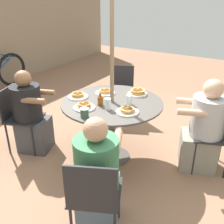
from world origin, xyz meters
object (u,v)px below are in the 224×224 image
object	(u,v)px
patio_chair_north	(121,88)
diner_west	(203,130)
pancake_plate_c	(127,111)
diner_east	(30,116)
drinking_glass_a	(108,104)
coffee_cup	(84,113)
pancake_plate_a	(84,106)
patio_chair_south	(94,194)
patio_chair_west	(219,132)
pancake_plate_e	(138,92)
drinking_glass_b	(129,100)
diner_south	(98,180)
patio_chair_east	(18,114)
pancake_plate_b	(105,92)
patio_table	(112,112)
syrup_bottle	(100,101)
pancake_plate_d	(78,96)

from	to	relation	value
patio_chair_north	diner_west	world-z (taller)	diner_west
pancake_plate_c	diner_east	bearing A→B (deg)	99.33
diner_west	drinking_glass_a	size ratio (longest dim) A/B	8.83
coffee_cup	pancake_plate_a	bearing A→B (deg)	38.65
patio_chair_south	patio_chair_west	bearing A→B (deg)	42.89
pancake_plate_e	drinking_glass_b	bearing A→B (deg)	-169.74
patio_chair_north	diner_south	distance (m)	2.24
patio_chair_south	patio_chair_east	bearing A→B (deg)	132.87
drinking_glass_a	pancake_plate_b	bearing A→B (deg)	36.58
pancake_plate_e	coffee_cup	xyz separation A→B (m)	(-0.85, 0.16, 0.02)
patio_table	coffee_cup	world-z (taller)	coffee_cup
pancake_plate_e	syrup_bottle	world-z (taller)	syrup_bottle
patio_table	diner_south	size ratio (longest dim) A/B	1.09
diner_west	coffee_cup	world-z (taller)	diner_west
diner_west	pancake_plate_c	size ratio (longest dim) A/B	4.54
pancake_plate_d	diner_south	bearing A→B (deg)	-134.29
syrup_bottle	coffee_cup	distance (m)	0.34
patio_table	pancake_plate_e	size ratio (longest dim) A/B	4.87
patio_chair_north	syrup_bottle	xyz separation A→B (m)	(-1.24, -0.45, 0.32)
patio_table	drinking_glass_a	world-z (taller)	drinking_glass_a
pancake_plate_a	pancake_plate_c	bearing A→B (deg)	-71.88
patio_chair_east	diner_east	world-z (taller)	diner_east
pancake_plate_e	coffee_cup	size ratio (longest dim) A/B	2.39
diner_east	drinking_glass_b	world-z (taller)	diner_east
patio_chair_south	drinking_glass_b	bearing A→B (deg)	80.28
diner_west	pancake_plate_c	world-z (taller)	diner_west
syrup_bottle	drinking_glass_b	bearing A→B (deg)	-53.85
patio_chair_east	patio_chair_west	world-z (taller)	same
diner_south	drinking_glass_b	size ratio (longest dim) A/B	9.90
patio_chair_east	pancake_plate_a	xyz separation A→B (m)	(0.12, -0.97, 0.29)
pancake_plate_b	drinking_glass_b	size ratio (longest dim) A/B	2.21
patio_chair_west	pancake_plate_d	bearing A→B (deg)	88.04
pancake_plate_a	pancake_plate_c	size ratio (longest dim) A/B	1.00
syrup_bottle	pancake_plate_a	bearing A→B (deg)	147.62
patio_chair_south	syrup_bottle	distance (m)	1.14
pancake_plate_a	drinking_glass_b	distance (m)	0.50
diner_south	pancake_plate_d	size ratio (longest dim) A/B	4.47
diner_south	pancake_plate_b	distance (m)	1.32
pancake_plate_a	pancake_plate_e	size ratio (longest dim) A/B	1.00
pancake_plate_b	syrup_bottle	bearing A→B (deg)	-155.04
pancake_plate_a	drinking_glass_a	xyz separation A→B (m)	(0.11, -0.23, 0.04)
pancake_plate_a	diner_east	bearing A→B (deg)	94.26
pancake_plate_b	drinking_glass_a	bearing A→B (deg)	-143.42
pancake_plate_b	syrup_bottle	size ratio (longest dim) A/B	1.67
patio_chair_north	patio_chair_east	distance (m)	1.64
pancake_plate_a	pancake_plate_b	xyz separation A→B (m)	(0.49, 0.05, -0.00)
diner_south	pancake_plate_c	size ratio (longest dim) A/B	4.47
pancake_plate_a	drinking_glass_a	size ratio (longest dim) A/B	1.95
pancake_plate_b	patio_chair_south	bearing A→B (deg)	-150.22
pancake_plate_b	drinking_glass_b	world-z (taller)	drinking_glass_b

